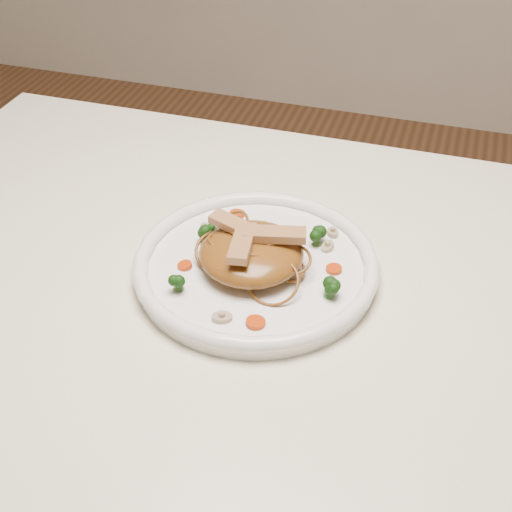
% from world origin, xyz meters
% --- Properties ---
extents(table, '(1.20, 0.80, 0.75)m').
position_xyz_m(table, '(0.00, 0.00, 0.65)').
color(table, beige).
rests_on(table, ground).
extents(plate, '(0.32, 0.32, 0.02)m').
position_xyz_m(plate, '(-0.02, 0.02, 0.76)').
color(plate, white).
rests_on(plate, table).
extents(noodle_mound, '(0.17, 0.17, 0.04)m').
position_xyz_m(noodle_mound, '(-0.03, 0.02, 0.79)').
color(noodle_mound, brown).
rests_on(noodle_mound, plate).
extents(chicken_a, '(0.08, 0.04, 0.01)m').
position_xyz_m(chicken_a, '(-0.00, 0.03, 0.81)').
color(chicken_a, tan).
rests_on(chicken_a, noodle_mound).
extents(chicken_b, '(0.07, 0.04, 0.01)m').
position_xyz_m(chicken_b, '(-0.05, 0.03, 0.81)').
color(chicken_b, tan).
rests_on(chicken_b, noodle_mound).
extents(chicken_c, '(0.03, 0.08, 0.01)m').
position_xyz_m(chicken_c, '(-0.03, -0.00, 0.81)').
color(chicken_c, tan).
rests_on(chicken_c, noodle_mound).
extents(broccoli_0, '(0.03, 0.03, 0.03)m').
position_xyz_m(broccoli_0, '(0.04, 0.09, 0.78)').
color(broccoli_0, '#0F3B0C').
rests_on(broccoli_0, plate).
extents(broccoli_1, '(0.03, 0.03, 0.03)m').
position_xyz_m(broccoli_1, '(-0.10, 0.05, 0.78)').
color(broccoli_1, '#0F3B0C').
rests_on(broccoli_1, plate).
extents(broccoli_2, '(0.03, 0.03, 0.03)m').
position_xyz_m(broccoli_2, '(-0.10, -0.05, 0.78)').
color(broccoli_2, '#0F3B0C').
rests_on(broccoli_2, plate).
extents(broccoli_3, '(0.03, 0.03, 0.03)m').
position_xyz_m(broccoli_3, '(0.08, -0.01, 0.78)').
color(broccoli_3, '#0F3B0C').
rests_on(broccoli_3, plate).
extents(carrot_0, '(0.02, 0.02, 0.00)m').
position_xyz_m(carrot_0, '(0.01, 0.09, 0.77)').
color(carrot_0, '#B73206').
rests_on(carrot_0, plate).
extents(carrot_1, '(0.02, 0.02, 0.00)m').
position_xyz_m(carrot_1, '(-0.11, -0.01, 0.77)').
color(carrot_1, '#B73206').
rests_on(carrot_1, plate).
extents(carrot_2, '(0.03, 0.03, 0.00)m').
position_xyz_m(carrot_2, '(0.07, 0.04, 0.77)').
color(carrot_2, '#B73206').
rests_on(carrot_2, plate).
extents(carrot_3, '(0.02, 0.02, 0.00)m').
position_xyz_m(carrot_3, '(-0.08, 0.12, 0.77)').
color(carrot_3, '#B73206').
rests_on(carrot_3, plate).
extents(carrot_4, '(0.03, 0.03, 0.00)m').
position_xyz_m(carrot_4, '(0.01, -0.08, 0.77)').
color(carrot_4, '#B73206').
rests_on(carrot_4, plate).
extents(mushroom_0, '(0.03, 0.03, 0.01)m').
position_xyz_m(mushroom_0, '(-0.03, -0.09, 0.77)').
color(mushroom_0, '#BBAC8C').
rests_on(mushroom_0, plate).
extents(mushroom_1, '(0.03, 0.03, 0.01)m').
position_xyz_m(mushroom_1, '(0.06, 0.08, 0.77)').
color(mushroom_1, '#BBAC8C').
rests_on(mushroom_1, plate).
extents(mushroom_2, '(0.03, 0.03, 0.01)m').
position_xyz_m(mushroom_2, '(-0.11, 0.07, 0.77)').
color(mushroom_2, '#BBAC8C').
rests_on(mushroom_2, plate).
extents(mushroom_3, '(0.03, 0.03, 0.01)m').
position_xyz_m(mushroom_3, '(0.06, 0.11, 0.77)').
color(mushroom_3, '#BBAC8C').
rests_on(mushroom_3, plate).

